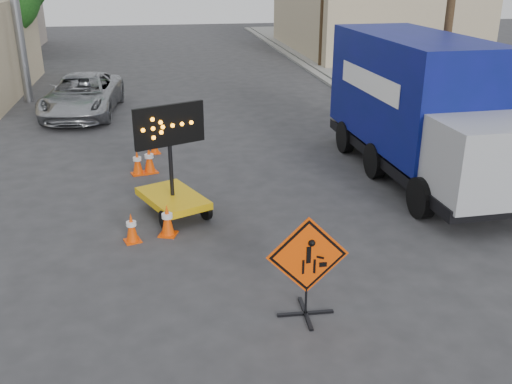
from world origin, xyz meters
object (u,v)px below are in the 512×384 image
object	(u,v)px
pickup_truck	(83,95)
box_truck	(418,115)
construction_sign	(307,265)
arrow_board	(172,191)

from	to	relation	value
pickup_truck	box_truck	distance (m)	12.96
construction_sign	arrow_board	bearing A→B (deg)	116.43
construction_sign	box_truck	size ratio (longest dim) A/B	0.23
construction_sign	arrow_board	xyz separation A→B (m)	(-2.00, 4.49, -0.35)
construction_sign	pickup_truck	size ratio (longest dim) A/B	0.33
construction_sign	pickup_truck	xyz separation A→B (m)	(-5.02, 14.68, -0.18)
construction_sign	pickup_truck	world-z (taller)	construction_sign
arrow_board	pickup_truck	bearing A→B (deg)	82.88
construction_sign	box_truck	xyz separation A→B (m)	(4.62, 6.07, 0.74)
pickup_truck	box_truck	bearing A→B (deg)	-36.48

